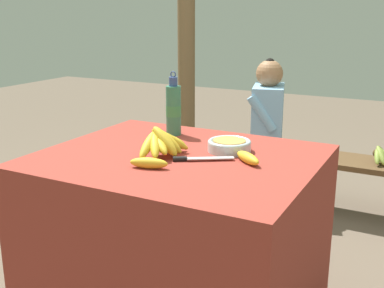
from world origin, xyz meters
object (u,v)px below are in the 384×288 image
(serving_bowl, at_px, (229,145))
(seated_vendor, at_px, (261,122))
(banana_bunch_green, at_px, (381,154))
(water_bottle, at_px, (174,109))
(loose_banana_side, at_px, (248,158))
(support_post_near, at_px, (186,17))
(knife, at_px, (195,158))
(loose_banana_front, at_px, (149,163))
(wooden_bench, at_px, (307,162))
(banana_bunch_ripe, at_px, (162,141))

(serving_bowl, height_order, seated_vendor, seated_vendor)
(seated_vendor, relative_size, banana_bunch_green, 4.16)
(water_bottle, height_order, loose_banana_side, water_bottle)
(water_bottle, relative_size, support_post_near, 0.12)
(knife, bearing_deg, loose_banana_side, -11.89)
(banana_bunch_green, bearing_deg, seated_vendor, -176.88)
(serving_bowl, height_order, knife, serving_bowl)
(loose_banana_front, xyz_separation_m, wooden_bench, (0.20, 1.66, -0.44))
(water_bottle, relative_size, loose_banana_front, 1.98)
(loose_banana_front, bearing_deg, loose_banana_side, 37.43)
(loose_banana_side, bearing_deg, support_post_near, 124.40)
(banana_bunch_ripe, xyz_separation_m, loose_banana_front, (0.04, -0.16, -0.04))
(seated_vendor, xyz_separation_m, support_post_near, (-0.82, 0.46, 0.69))
(water_bottle, xyz_separation_m, loose_banana_front, (0.17, -0.49, -0.10))
(support_post_near, bearing_deg, seated_vendor, -29.01)
(water_bottle, relative_size, banana_bunch_green, 1.25)
(knife, bearing_deg, loose_banana_front, -156.31)
(water_bottle, height_order, loose_banana_front, water_bottle)
(loose_banana_front, bearing_deg, banana_bunch_green, 68.34)
(loose_banana_front, xyz_separation_m, loose_banana_side, (0.31, 0.23, 0.00))
(banana_bunch_ripe, distance_m, wooden_bench, 1.59)
(loose_banana_side, distance_m, support_post_near, 2.28)
(seated_vendor, bearing_deg, water_bottle, 71.98)
(water_bottle, relative_size, seated_vendor, 0.30)
(knife, distance_m, seated_vendor, 1.48)
(loose_banana_front, bearing_deg, water_bottle, 109.32)
(banana_bunch_ripe, height_order, banana_bunch_green, banana_bunch_ripe)
(banana_bunch_ripe, height_order, serving_bowl, banana_bunch_ripe)
(banana_bunch_ripe, bearing_deg, serving_bowl, 41.44)
(water_bottle, xyz_separation_m, seated_vendor, (0.04, 1.12, -0.29))
(water_bottle, xyz_separation_m, support_post_near, (-0.78, 1.58, 0.40))
(banana_bunch_ripe, xyz_separation_m, banana_bunch_green, (0.70, 1.50, -0.36))
(loose_banana_front, relative_size, knife, 0.70)
(wooden_bench, bearing_deg, seated_vendor, -172.20)
(banana_bunch_ripe, xyz_separation_m, wooden_bench, (0.24, 1.50, -0.48))
(banana_bunch_green, bearing_deg, wooden_bench, 179.79)
(knife, height_order, seated_vendor, seated_vendor)
(water_bottle, bearing_deg, support_post_near, 116.25)
(wooden_bench, bearing_deg, banana_bunch_green, -0.21)
(serving_bowl, height_order, support_post_near, support_post_near)
(serving_bowl, bearing_deg, water_bottle, 158.35)
(knife, distance_m, wooden_bench, 1.56)
(wooden_bench, bearing_deg, serving_bowl, -90.82)
(loose_banana_side, height_order, banana_bunch_green, loose_banana_side)
(serving_bowl, bearing_deg, loose_banana_side, -42.44)
(knife, xyz_separation_m, wooden_bench, (0.09, 1.50, -0.42))
(serving_bowl, distance_m, loose_banana_side, 0.17)
(water_bottle, bearing_deg, banana_bunch_ripe, -68.10)
(serving_bowl, xyz_separation_m, seated_vendor, (-0.31, 1.26, -0.19))
(seated_vendor, bearing_deg, loose_banana_front, 78.72)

